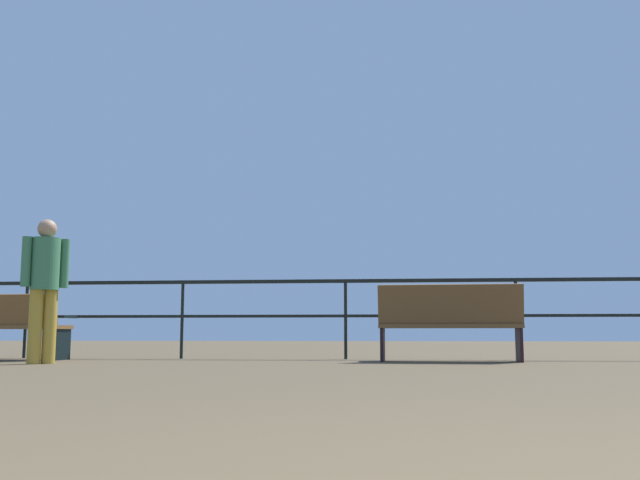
# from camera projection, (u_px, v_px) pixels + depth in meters

# --- Properties ---
(pier_railing) EXTENTS (20.86, 0.05, 1.10)m
(pier_railing) POSITION_uv_depth(u_px,v_px,m) (430.00, 299.00, 9.75)
(pier_railing) COLOR black
(pier_railing) RESTS_ON ground_plane
(bench_far_left) EXTENTS (1.76, 0.76, 0.87)m
(bench_far_left) POSITION_uv_depth(u_px,v_px,m) (1.00, 323.00, 9.51)
(bench_far_left) COLOR brown
(bench_far_left) RESTS_ON ground_plane
(bench_near_left) EXTENTS (1.80, 0.75, 0.96)m
(bench_near_left) POSITION_uv_depth(u_px,v_px,m) (450.00, 320.00, 8.94)
(bench_near_left) COLOR brown
(bench_near_left) RESTS_ON ground_plane
(person_by_bench) EXTENTS (0.44, 0.39, 1.71)m
(person_by_bench) POSITION_uv_depth(u_px,v_px,m) (45.00, 280.00, 8.43)
(person_by_bench) COLOR #B38F2F
(person_by_bench) RESTS_ON ground_plane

